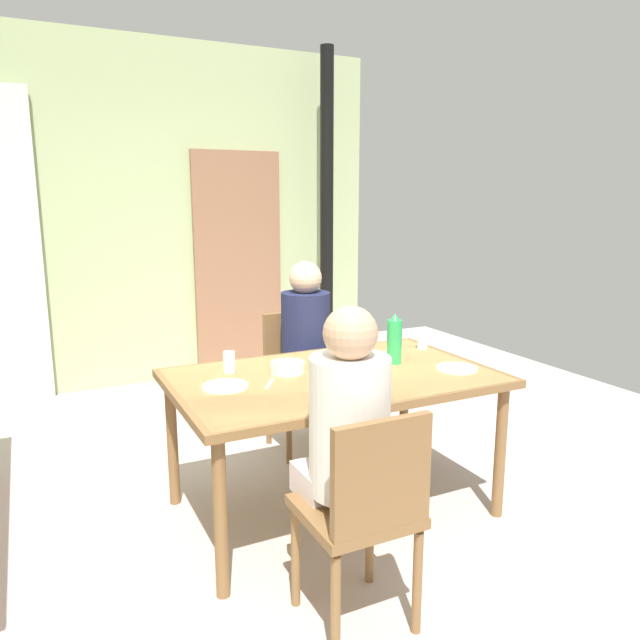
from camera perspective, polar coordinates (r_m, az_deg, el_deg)
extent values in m
plane|color=beige|center=(3.17, -5.36, -18.82)|extent=(7.06, 7.06, 0.00)
cube|color=#AFC18B|center=(5.37, -16.19, 9.37)|extent=(4.09, 0.10, 2.88)
cube|color=#966649|center=(5.52, -7.73, 5.19)|extent=(0.80, 0.05, 2.00)
cylinder|color=black|center=(5.53, 0.64, 9.87)|extent=(0.12, 0.12, 2.88)
cube|color=brown|center=(3.03, 1.26, -5.53)|extent=(1.59, 0.99, 0.04)
cube|color=#E9B26A|center=(3.02, 1.26, -5.18)|extent=(1.52, 0.95, 0.00)
cylinder|color=brown|center=(2.55, -9.38, -18.00)|extent=(0.06, 0.06, 0.69)
cylinder|color=brown|center=(3.22, 16.66, -11.86)|extent=(0.06, 0.06, 0.69)
cylinder|color=brown|center=(3.30, -13.78, -11.11)|extent=(0.06, 0.06, 0.69)
cylinder|color=brown|center=(3.84, 7.97, -7.62)|extent=(0.06, 0.06, 0.69)
cube|color=brown|center=(2.36, 3.34, -17.57)|extent=(0.40, 0.40, 0.04)
cube|color=brown|center=(2.13, 5.87, -14.68)|extent=(0.38, 0.04, 0.42)
cylinder|color=brown|center=(2.55, -2.33, -21.55)|extent=(0.04, 0.04, 0.41)
cylinder|color=brown|center=(2.69, 4.74, -19.75)|extent=(0.04, 0.04, 0.41)
cylinder|color=brown|center=(2.30, 1.47, -25.71)|extent=(0.04, 0.04, 0.41)
cylinder|color=brown|center=(2.45, 9.18, -23.30)|extent=(0.04, 0.04, 0.41)
cube|color=brown|center=(3.85, -1.66, -5.84)|extent=(0.40, 0.40, 0.04)
cube|color=brown|center=(3.95, -2.76, -2.23)|extent=(0.38, 0.04, 0.42)
cylinder|color=brown|center=(3.86, 1.76, -9.66)|extent=(0.04, 0.04, 0.41)
cylinder|color=brown|center=(3.72, -2.95, -10.49)|extent=(0.04, 0.04, 0.41)
cylinder|color=brown|center=(4.14, -0.46, -8.14)|extent=(0.04, 0.04, 0.41)
cylinder|color=brown|center=(4.01, -4.89, -8.83)|extent=(0.04, 0.04, 0.41)
cube|color=silver|center=(2.46, 1.46, -14.74)|extent=(0.30, 0.22, 0.12)
cylinder|color=silver|center=(2.26, 2.80, -9.93)|extent=(0.30, 0.30, 0.52)
sphere|color=tan|center=(2.16, 2.89, -1.25)|extent=(0.20, 0.20, 0.20)
cube|color=#262842|center=(3.69, -0.63, -5.62)|extent=(0.30, 0.22, 0.12)
cylinder|color=#1E2347|center=(3.72, -1.37, -1.34)|extent=(0.30, 0.30, 0.52)
sphere|color=beige|center=(3.66, -1.39, 4.01)|extent=(0.20, 0.20, 0.20)
cylinder|color=#3A8E6B|center=(3.18, 2.91, -1.84)|extent=(0.07, 0.07, 0.27)
cone|color=#468C77|center=(3.15, 2.94, 0.83)|extent=(0.05, 0.05, 0.04)
cylinder|color=green|center=(3.22, 7.05, -2.06)|extent=(0.08, 0.08, 0.23)
cone|color=green|center=(3.19, 7.10, 0.30)|extent=(0.06, 0.06, 0.03)
cylinder|color=silver|center=(3.05, -3.09, -4.49)|extent=(0.17, 0.17, 0.05)
cylinder|color=white|center=(2.94, 3.02, -5.53)|extent=(0.20, 0.20, 0.01)
cylinder|color=white|center=(2.85, -8.95, -6.19)|extent=(0.21, 0.21, 0.01)
cylinder|color=white|center=(3.18, 12.80, -4.47)|extent=(0.21, 0.21, 0.01)
cylinder|color=silver|center=(3.58, 7.13, -1.88)|extent=(0.06, 0.06, 0.09)
cylinder|color=silver|center=(3.57, 9.67, -1.99)|extent=(0.06, 0.06, 0.09)
cylinder|color=silver|center=(3.07, -8.58, -3.95)|extent=(0.06, 0.06, 0.11)
cube|color=silver|center=(3.46, 6.45, -3.03)|extent=(0.14, 0.08, 0.00)
cube|color=silver|center=(3.44, 2.77, -3.05)|extent=(0.14, 0.09, 0.00)
cube|color=silver|center=(2.88, -4.77, -6.01)|extent=(0.09, 0.13, 0.00)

